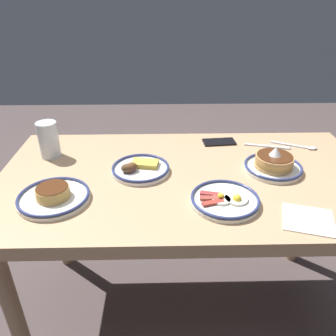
{
  "coord_description": "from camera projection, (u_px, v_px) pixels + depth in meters",
  "views": [
    {
      "loc": [
        0.1,
        1.1,
        1.37
      ],
      "look_at": [
        0.07,
        -0.0,
        0.75
      ],
      "focal_mm": 35.94,
      "sensor_mm": 36.0,
      "label": 1
    }
  ],
  "objects": [
    {
      "name": "fork_near",
      "position": [
        268.0,
        146.0,
        1.48
      ],
      "size": [
        0.2,
        0.07,
        0.01
      ],
      "color": "silver",
      "rests_on": "dining_table"
    },
    {
      "name": "drinking_glass",
      "position": [
        49.0,
        141.0,
        1.38
      ],
      "size": [
        0.08,
        0.08,
        0.15
      ],
      "color": "silver",
      "rests_on": "dining_table"
    },
    {
      "name": "plate_far_companion",
      "position": [
        54.0,
        196.0,
        1.12
      ],
      "size": [
        0.24,
        0.24,
        0.05
      ],
      "color": "silver",
      "rests_on": "dining_table"
    },
    {
      "name": "dining_table",
      "position": [
        187.0,
        192.0,
        1.31
      ],
      "size": [
        1.44,
        0.78,
        0.72
      ],
      "color": "tan",
      "rests_on": "ground_plane"
    },
    {
      "name": "plate_far_side",
      "position": [
        225.0,
        200.0,
        1.11
      ],
      "size": [
        0.23,
        0.23,
        0.04
      ],
      "color": "silver",
      "rests_on": "dining_table"
    },
    {
      "name": "plate_center_pancakes",
      "position": [
        273.0,
        164.0,
        1.29
      ],
      "size": [
        0.22,
        0.22,
        0.1
      ],
      "color": "silver",
      "rests_on": "dining_table"
    },
    {
      "name": "ground_plane",
      "position": [
        183.0,
        304.0,
        1.63
      ],
      "size": [
        6.0,
        6.0,
        0.0
      ],
      "primitive_type": "plane",
      "color": "#4C3F3E"
    },
    {
      "name": "tea_spoon",
      "position": [
        300.0,
        146.0,
        1.48
      ],
      "size": [
        0.18,
        0.1,
        0.01
      ],
      "color": "silver",
      "rests_on": "dining_table"
    },
    {
      "name": "paper_napkin",
      "position": [
        308.0,
        220.0,
        1.03
      ],
      "size": [
        0.18,
        0.18,
        0.0
      ],
      "primitive_type": "cube",
      "rotation": [
        0.0,
        0.0,
        -0.3
      ],
      "color": "white",
      "rests_on": "dining_table"
    },
    {
      "name": "cell_phone",
      "position": [
        219.0,
        142.0,
        1.52
      ],
      "size": [
        0.15,
        0.09,
        0.01
      ],
      "primitive_type": "cube",
      "rotation": [
        0.0,
        0.0,
        0.09
      ],
      "color": "black",
      "rests_on": "dining_table"
    },
    {
      "name": "plate_near_main",
      "position": [
        139.0,
        168.0,
        1.28
      ],
      "size": [
        0.22,
        0.22,
        0.05
      ],
      "color": "white",
      "rests_on": "dining_table"
    }
  ]
}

